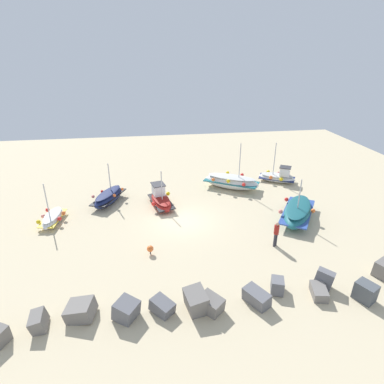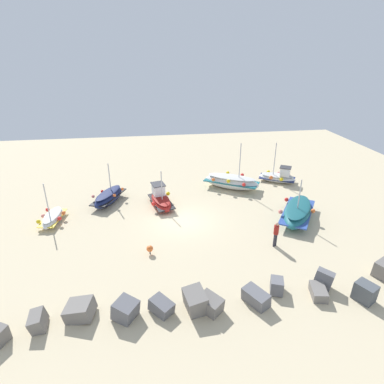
{
  "view_description": "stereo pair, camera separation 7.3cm",
  "coord_description": "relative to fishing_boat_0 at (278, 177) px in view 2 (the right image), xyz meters",
  "views": [
    {
      "loc": [
        2.32,
        20.81,
        11.7
      ],
      "look_at": [
        -1.22,
        -3.06,
        0.9
      ],
      "focal_mm": 29.89,
      "sensor_mm": 36.0,
      "label": 1
    },
    {
      "loc": [
        2.24,
        20.82,
        11.7
      ],
      "look_at": [
        -1.22,
        -3.06,
        0.9
      ],
      "focal_mm": 29.89,
      "sensor_mm": 36.0,
      "label": 2
    }
  ],
  "objects": [
    {
      "name": "fishing_boat_1",
      "position": [
        1.49,
        7.33,
        0.1
      ],
      "size": [
        4.38,
        5.27,
        3.37
      ],
      "rotation": [
        0.0,
        0.0,
        4.12
      ],
      "color": "#1E6670",
      "rests_on": "ground_plane"
    },
    {
      "name": "ground_plane",
      "position": [
        10.08,
        6.29,
        -0.51
      ],
      "size": [
        52.31,
        52.31,
        0.0
      ],
      "primitive_type": "plane",
      "color": "beige"
    },
    {
      "name": "breakwater_rocks",
      "position": [
        9.89,
        15.21,
        -0.1
      ],
      "size": [
        22.56,
        2.99,
        1.29
      ],
      "color": "slate",
      "rests_on": "ground_plane"
    },
    {
      "name": "fishing_boat_0",
      "position": [
        0.0,
        0.0,
        0.0
      ],
      "size": [
        3.65,
        2.86,
        3.86
      ],
      "rotation": [
        0.0,
        0.0,
        2.63
      ],
      "color": "white",
      "rests_on": "ground_plane"
    },
    {
      "name": "mooring_buoy_0",
      "position": [
        12.52,
        10.25,
        -0.13
      ],
      "size": [
        0.41,
        0.41,
        0.6
      ],
      "color": "#3F3F42",
      "rests_on": "ground_plane"
    },
    {
      "name": "fishing_boat_4",
      "position": [
        4.86,
        0.9,
        0.15
      ],
      "size": [
        5.29,
        4.24,
        4.37
      ],
      "rotation": [
        0.0,
        0.0,
        5.74
      ],
      "color": "white",
      "rests_on": "ground_plane"
    },
    {
      "name": "fishing_boat_5",
      "position": [
        19.51,
        5.16,
        -0.13
      ],
      "size": [
        1.78,
        3.19,
        3.28
      ],
      "rotation": [
        0.0,
        0.0,
        4.59
      ],
      "color": "white",
      "rests_on": "ground_plane"
    },
    {
      "name": "fishing_boat_3",
      "position": [
        11.48,
        3.5,
        0.03
      ],
      "size": [
        2.15,
        3.86,
        3.17
      ],
      "rotation": [
        0.0,
        0.0,
        4.94
      ],
      "color": "maroon",
      "rests_on": "ground_plane"
    },
    {
      "name": "person_walking",
      "position": [
        4.49,
        10.52,
        0.5
      ],
      "size": [
        0.32,
        0.32,
        1.75
      ],
      "rotation": [
        0.0,
        0.0,
        2.12
      ],
      "color": "#2D2D38",
      "rests_on": "ground_plane"
    },
    {
      "name": "fishing_boat_2",
      "position": [
        15.72,
        2.43,
        0.04
      ],
      "size": [
        2.85,
        4.07,
        3.34
      ],
      "rotation": [
        0.0,
        0.0,
        1.14
      ],
      "color": "navy",
      "rests_on": "ground_plane"
    }
  ]
}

